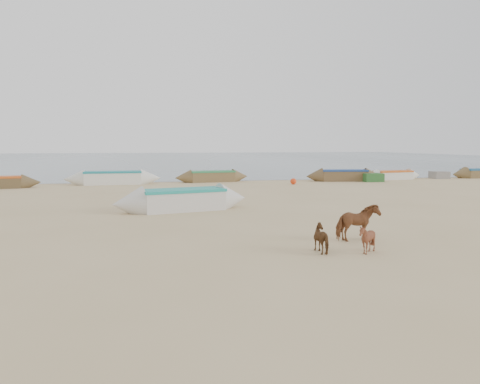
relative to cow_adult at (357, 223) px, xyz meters
name	(u,v)px	position (x,y,z in m)	size (l,w,h in m)	color
ground	(265,236)	(-2.52, 1.28, -0.56)	(140.00, 140.00, 0.00)	tan
sea	(163,158)	(-2.52, 83.28, -0.55)	(160.00, 160.00, 0.00)	slate
cow_adult	(357,223)	(0.00, 0.00, 0.00)	(0.60, 1.32, 1.11)	brown
calf_front	(367,239)	(-0.46, -1.56, -0.16)	(0.63, 0.71, 0.79)	brown
calf_right	(324,238)	(-1.52, -1.19, -0.17)	(0.76, 0.65, 0.77)	brown
near_canoe	(183,200)	(-4.62, 7.57, -0.08)	(6.10, 1.46, 0.95)	silver
waterline_canoes	(169,178)	(-4.51, 21.58, -0.13)	(55.87, 4.40, 0.95)	brown
beach_clutter	(241,179)	(0.82, 21.11, -0.26)	(45.17, 5.39, 0.64)	#2A5E37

